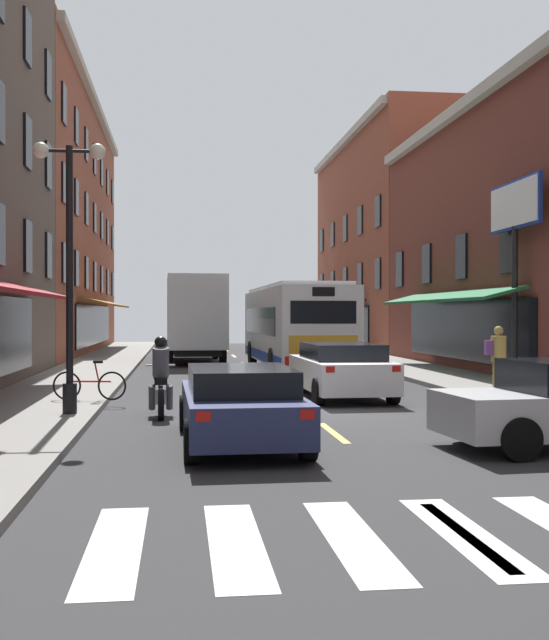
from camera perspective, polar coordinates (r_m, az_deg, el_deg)
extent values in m
cube|color=#333335|center=(17.58, 2.06, -6.66)|extent=(34.80, 80.00, 0.10)
cube|color=#DBCC4C|center=(8.01, 13.63, -14.85)|extent=(0.14, 2.40, 0.01)
cube|color=#DBCC4C|center=(14.16, 4.28, -8.15)|extent=(0.14, 2.40, 0.01)
cube|color=#DBCC4C|center=(20.53, 0.75, -5.49)|extent=(0.14, 2.40, 0.01)
cube|color=#DBCC4C|center=(26.96, -1.08, -4.08)|extent=(0.14, 2.40, 0.01)
cube|color=#DBCC4C|center=(33.41, -2.21, -3.21)|extent=(0.14, 2.40, 0.01)
cube|color=#DBCC4C|center=(39.88, -2.97, -2.63)|extent=(0.14, 2.40, 0.01)
cube|color=#DBCC4C|center=(46.36, -3.52, -2.21)|extent=(0.14, 2.40, 0.01)
cube|color=#DBCC4C|center=(52.85, -3.93, -1.89)|extent=(0.14, 2.40, 0.01)
cube|color=silver|center=(7.56, -11.51, -15.78)|extent=(0.50, 2.80, 0.01)
cube|color=silver|center=(7.55, -2.84, -15.78)|extent=(0.50, 2.80, 0.01)
cube|color=silver|center=(7.71, 5.66, -15.45)|extent=(0.50, 2.80, 0.01)
cube|color=silver|center=(8.01, 13.63, -14.85)|extent=(0.50, 2.80, 0.01)
cube|color=gray|center=(17.65, -17.34, -6.25)|extent=(3.00, 80.00, 0.14)
cube|color=black|center=(25.37, -17.48, 5.11)|extent=(0.10, 1.00, 1.60)
cube|color=black|center=(29.12, -16.09, 4.50)|extent=(0.10, 1.00, 1.60)
cube|color=black|center=(25.84, -17.49, 12.20)|extent=(0.10, 1.00, 1.60)
cube|color=black|center=(29.52, -16.11, 10.71)|extent=(0.10, 1.00, 1.60)
cube|color=black|center=(26.67, -17.51, 18.94)|extent=(0.10, 1.00, 1.60)
cube|color=black|center=(30.26, -16.12, 16.68)|extent=(0.10, 1.00, 1.60)
cube|color=brown|center=(45.02, -18.08, 6.57)|extent=(8.00, 26.57, 13.93)
cube|color=#B2AD9E|center=(45.61, -12.86, 14.95)|extent=(0.44, 26.07, 0.40)
cube|color=black|center=(44.15, -12.92, -0.34)|extent=(0.10, 16.00, 2.10)
cube|color=brown|center=(44.08, -12.00, 1.22)|extent=(1.38, 14.93, 0.44)
cube|color=black|center=(32.87, -15.03, 4.03)|extent=(0.10, 1.00, 1.60)
cube|color=black|center=(36.64, -14.18, 3.66)|extent=(0.10, 1.00, 1.60)
cube|color=black|center=(40.42, -13.49, 3.35)|extent=(0.10, 1.00, 1.60)
cube|color=black|center=(44.20, -12.92, 3.10)|extent=(0.10, 1.00, 1.60)
cube|color=black|center=(47.98, -12.44, 2.89)|extent=(0.10, 1.00, 1.60)
cube|color=black|center=(51.77, -12.03, 2.70)|extent=(0.10, 1.00, 1.60)
cube|color=black|center=(55.57, -11.68, 2.55)|extent=(0.10, 1.00, 1.60)
cube|color=black|center=(33.23, -15.04, 9.55)|extent=(0.10, 1.00, 1.60)
cube|color=black|center=(36.96, -14.19, 8.62)|extent=(0.10, 1.00, 1.60)
cube|color=black|center=(40.71, -13.50, 7.85)|extent=(0.10, 1.00, 1.60)
cube|color=black|center=(44.47, -12.93, 7.22)|extent=(0.10, 1.00, 1.60)
cube|color=black|center=(48.23, -12.45, 6.69)|extent=(0.10, 1.00, 1.60)
cube|color=black|center=(52.00, -12.04, 6.23)|extent=(0.10, 1.00, 1.60)
cube|color=black|center=(55.78, -11.68, 5.83)|extent=(0.10, 1.00, 1.60)
cube|color=black|center=(33.89, -15.05, 14.89)|extent=(0.10, 1.00, 1.60)
cube|color=black|center=(37.55, -14.20, 13.45)|extent=(0.10, 1.00, 1.60)
cube|color=black|center=(41.25, -13.51, 12.27)|extent=(0.10, 1.00, 1.60)
cube|color=black|center=(44.96, -12.94, 11.27)|extent=(0.10, 1.00, 1.60)
cube|color=black|center=(48.69, -12.45, 10.43)|extent=(0.10, 1.00, 1.60)
cube|color=black|center=(52.42, -12.04, 9.71)|extent=(0.10, 1.00, 1.60)
cube|color=black|center=(56.17, -11.69, 9.08)|extent=(0.10, 1.00, 1.60)
cube|color=#B2AD9E|center=(29.95, 13.33, 14.71)|extent=(0.44, 19.40, 0.40)
cube|color=black|center=(29.04, 13.42, -0.72)|extent=(0.10, 12.00, 2.10)
cube|color=#1E6638|center=(28.81, 12.09, 1.66)|extent=(1.38, 11.20, 0.44)
cube|color=black|center=(25.41, 16.57, 5.10)|extent=(0.10, 1.00, 1.60)
cube|color=black|center=(29.11, 13.42, 4.51)|extent=(0.10, 1.00, 1.60)
cube|color=black|center=(32.89, 11.00, 4.04)|extent=(0.10, 1.00, 1.60)
cube|color=black|center=(36.71, 9.08, 3.66)|extent=(0.10, 1.00, 1.60)
cube|color=brown|center=(49.50, 9.77, 5.49)|extent=(8.00, 19.90, 13.02)
cube|color=#B2AD9E|center=(49.43, 5.10, 12.73)|extent=(0.44, 19.40, 0.40)
cube|color=black|center=(48.30, 5.16, -0.27)|extent=(0.10, 12.00, 2.10)
cube|color=black|center=(48.16, 4.34, 1.16)|extent=(1.38, 11.20, 0.44)
cube|color=black|center=(40.56, 7.52, 3.35)|extent=(0.10, 1.00, 1.60)
cube|color=black|center=(44.44, 6.24, 3.09)|extent=(0.10, 1.00, 1.60)
cube|color=black|center=(48.34, 5.16, 2.87)|extent=(0.10, 1.00, 1.60)
cube|color=black|center=(52.26, 4.25, 2.69)|extent=(0.10, 1.00, 1.60)
cube|color=black|center=(56.19, 3.46, 2.53)|extent=(0.10, 1.00, 1.60)
cube|color=black|center=(40.85, 7.53, 7.84)|extent=(0.10, 1.00, 1.60)
cube|color=black|center=(44.71, 6.24, 7.19)|extent=(0.10, 1.00, 1.60)
cube|color=black|center=(48.59, 5.17, 6.65)|extent=(0.10, 1.00, 1.60)
cube|color=black|center=(52.48, 4.25, 6.18)|extent=(0.10, 1.00, 1.60)
cube|color=black|center=(56.40, 3.46, 5.78)|extent=(0.10, 1.00, 1.60)
cylinder|color=black|center=(24.08, 17.04, 1.12)|extent=(0.18, 0.18, 4.56)
cylinder|color=black|center=(24.15, 17.03, -4.01)|extent=(0.40, 0.40, 0.24)
cube|color=navy|center=(24.29, 17.06, 8.00)|extent=(0.10, 3.34, 1.43)
cube|color=white|center=(24.27, 16.93, 8.01)|extent=(0.04, 3.18, 1.27)
cube|color=white|center=(24.31, 17.19, 7.99)|extent=(0.04, 3.18, 1.27)
cube|color=silver|center=(29.45, 1.42, -0.42)|extent=(2.76, 11.13, 2.68)
cube|color=silver|center=(29.46, 1.42, 2.30)|extent=(2.54, 9.93, 0.16)
cube|color=black|center=(29.74, 1.32, -0.05)|extent=(2.75, 8.74, 0.96)
cube|color=#193899|center=(29.49, 1.42, -2.54)|extent=(2.78, 10.74, 0.36)
cube|color=black|center=(34.89, -0.05, 0.02)|extent=(2.25, 0.16, 1.10)
cube|color=black|center=(24.03, 3.56, 0.57)|extent=(2.05, 0.16, 0.70)
cube|color=gold|center=(24.04, 3.56, -1.89)|extent=(2.15, 0.14, 0.64)
cube|color=black|center=(24.03, 3.56, 2.06)|extent=(0.70, 0.11, 0.28)
cube|color=red|center=(23.86, 0.98, -2.99)|extent=(0.20, 0.08, 0.28)
cube|color=red|center=(24.30, 6.10, -2.93)|extent=(0.20, 0.08, 0.28)
cylinder|color=black|center=(32.84, -1.62, -2.41)|extent=(0.32, 1.01, 1.00)
cylinder|color=black|center=(33.18, 2.42, -2.38)|extent=(0.32, 1.01, 1.00)
cylinder|color=black|center=(26.31, -0.03, -3.11)|extent=(0.32, 1.01, 1.00)
cylinder|color=black|center=(26.73, 4.97, -3.05)|extent=(0.32, 1.01, 1.00)
cube|color=white|center=(37.98, -5.99, -0.45)|extent=(2.35, 2.51, 2.40)
cube|color=black|center=(39.17, -6.06, 0.82)|extent=(2.00, 0.14, 0.80)
cube|color=white|center=(33.87, -5.74, 0.58)|extent=(2.52, 5.81, 3.04)
cube|color=#196633|center=(33.94, -3.69, 0.84)|extent=(0.13, 3.46, 0.90)
cube|color=black|center=(35.13, -5.82, -2.15)|extent=(2.06, 7.86, 0.24)
cylinder|color=black|center=(37.79, -7.65, -2.12)|extent=(0.30, 0.91, 0.90)
cylinder|color=black|center=(37.87, -4.32, -2.11)|extent=(0.30, 0.91, 0.90)
cylinder|color=black|center=(33.02, -7.59, -2.49)|extent=(0.30, 0.91, 0.90)
cylinder|color=black|center=(33.11, -3.78, -2.48)|extent=(0.30, 0.91, 0.90)
cylinder|color=black|center=(11.91, 17.35, -8.26)|extent=(0.65, 0.27, 0.64)
cylinder|color=black|center=(13.42, 13.85, -7.28)|extent=(0.65, 0.27, 0.64)
cube|color=navy|center=(12.89, -2.55, -6.56)|extent=(1.85, 4.67, 0.62)
cube|color=black|center=(12.65, -2.47, -4.43)|extent=(1.65, 2.53, 0.43)
cube|color=red|center=(10.54, -5.20, -6.97)|extent=(0.20, 0.06, 0.14)
cube|color=red|center=(10.70, 2.39, -6.86)|extent=(0.20, 0.06, 0.14)
cylinder|color=black|center=(14.47, -6.47, -6.71)|extent=(0.23, 0.64, 0.64)
cylinder|color=black|center=(14.61, 0.12, -6.64)|extent=(0.23, 0.64, 0.64)
cylinder|color=black|center=(11.27, -6.03, -8.74)|extent=(0.23, 0.64, 0.64)
cylinder|color=black|center=(11.44, 2.42, -8.60)|extent=(0.23, 0.64, 0.64)
cube|color=silver|center=(20.09, 4.79, -3.88)|extent=(1.98, 4.79, 0.74)
cube|color=black|center=(19.87, 4.91, -2.32)|extent=(1.77, 2.60, 0.43)
cube|color=red|center=(17.61, 4.06, -3.60)|extent=(0.20, 0.06, 0.14)
cube|color=red|center=(17.99, 8.82, -3.52)|extent=(0.20, 0.06, 0.14)
cylinder|color=black|center=(21.58, 1.48, -4.36)|extent=(0.23, 0.64, 0.64)
cylinder|color=black|center=(21.94, 6.10, -4.28)|extent=(0.23, 0.64, 0.64)
cylinder|color=black|center=(18.30, 3.21, -5.21)|extent=(0.23, 0.64, 0.64)
cylinder|color=black|center=(18.72, 8.60, -5.09)|extent=(0.23, 0.64, 0.64)
cylinder|color=black|center=(17.34, -8.28, -5.56)|extent=(0.12, 0.62, 0.62)
cylinder|color=black|center=(15.90, -8.24, -6.10)|extent=(0.14, 0.62, 0.62)
cylinder|color=#B2B2B7|center=(17.19, -8.28, -4.61)|extent=(0.08, 0.33, 0.68)
ellipsoid|color=navy|center=(16.75, -8.27, -4.05)|extent=(0.34, 0.57, 0.28)
cube|color=black|center=(16.36, -8.26, -4.41)|extent=(0.28, 0.57, 0.12)
cube|color=#B2B2B7|center=(16.61, -8.26, -5.51)|extent=(0.25, 0.41, 0.30)
cylinder|color=#B2B2B7|center=(17.06, -8.28, -3.27)|extent=(0.62, 0.06, 0.04)
cylinder|color=#4C4C51|center=(16.40, -8.26, -3.03)|extent=(0.35, 0.47, 0.66)
sphere|color=black|center=(16.49, -8.26, -1.62)|extent=(0.26, 0.26, 0.26)
cylinder|color=#4C4C51|center=(16.49, -8.89, -5.56)|extent=(0.15, 0.36, 0.56)
cylinder|color=#4C4C51|center=(16.49, -7.63, -5.55)|extent=(0.15, 0.36, 0.56)
torus|color=black|center=(18.74, -14.84, -4.63)|extent=(0.66, 0.15, 0.66)
torus|color=black|center=(18.45, -11.72, -4.71)|extent=(0.66, 0.15, 0.66)
cylinder|color=red|center=(18.58, -13.29, -4.36)|extent=(0.99, 0.20, 0.04)
cylinder|color=red|center=(18.52, -12.75, -3.82)|extent=(0.14, 0.06, 0.50)
cube|color=black|center=(18.50, -12.69, -2.99)|extent=(0.22, 0.15, 0.06)
cylinder|color=red|center=(18.68, -14.61, -2.96)|extent=(0.11, 0.48, 0.03)
cylinder|color=#B29947|center=(19.80, 15.95, -4.14)|extent=(0.28, 0.28, 0.82)
cylinder|color=#B29947|center=(19.76, 15.96, -2.04)|extent=(0.36, 0.36, 0.63)
sphere|color=tan|center=(19.75, 15.96, -0.75)|extent=(0.22, 0.22, 0.22)
cube|color=#66387F|center=(19.70, 15.28, -1.96)|extent=(0.20, 0.28, 0.36)
cylinder|color=black|center=(16.13, -14.66, 2.84)|extent=(0.14, 0.14, 5.32)
cylinder|color=black|center=(16.20, -14.64, -5.53)|extent=(0.28, 0.28, 0.60)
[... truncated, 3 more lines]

